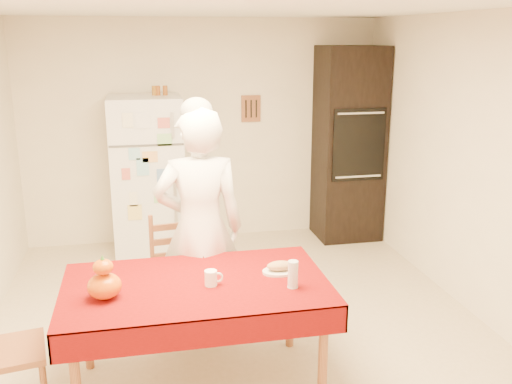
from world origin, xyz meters
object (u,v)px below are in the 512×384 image
object	(u,v)px
pumpkin_lower	(104,286)
wine_glass	(293,274)
refrigerator	(148,176)
chair_far	(178,270)
coffee_mug	(211,278)
oven_cabinet	(349,144)
dining_table	(196,293)
seated_woman	(200,229)
bread_plate	(280,271)

from	to	relation	value
pumpkin_lower	wine_glass	bearing A→B (deg)	-4.30
refrigerator	chair_far	size ratio (longest dim) A/B	1.79
coffee_mug	chair_far	bearing A→B (deg)	99.73
oven_cabinet	coffee_mug	bearing A→B (deg)	-125.46
chair_far	pumpkin_lower	bearing A→B (deg)	-125.06
oven_cabinet	dining_table	distance (m)	3.40
oven_cabinet	seated_woman	distance (m)	2.86
chair_far	dining_table	bearing A→B (deg)	-92.66
pumpkin_lower	bread_plate	bearing A→B (deg)	7.71
chair_far	wine_glass	bearing A→B (deg)	-64.35
refrigerator	bread_plate	distance (m)	2.71
wine_glass	bread_plate	distance (m)	0.25
chair_far	oven_cabinet	bearing A→B (deg)	34.34
oven_cabinet	chair_far	size ratio (longest dim) A/B	2.32
oven_cabinet	wine_glass	world-z (taller)	oven_cabinet
refrigerator	dining_table	size ratio (longest dim) A/B	1.00
oven_cabinet	chair_far	distance (m)	2.87
refrigerator	seated_woman	bearing A→B (deg)	-80.75
wine_glass	bread_plate	size ratio (longest dim) A/B	0.73
chair_far	bread_plate	size ratio (longest dim) A/B	3.96
pumpkin_lower	bread_plate	world-z (taller)	pumpkin_lower
oven_cabinet	pumpkin_lower	size ratio (longest dim) A/B	10.58
oven_cabinet	coffee_mug	xyz separation A→B (m)	(-1.95, -2.74, -0.29)
oven_cabinet	bread_plate	bearing A→B (deg)	-119.19
chair_far	wine_glass	size ratio (longest dim) A/B	5.40
refrigerator	pumpkin_lower	distance (m)	2.76
refrigerator	coffee_mug	bearing A→B (deg)	-83.13
dining_table	seated_woman	size ratio (longest dim) A/B	0.93
bread_plate	oven_cabinet	bearing A→B (deg)	60.81
pumpkin_lower	bread_plate	distance (m)	1.15
dining_table	pumpkin_lower	distance (m)	0.59
oven_cabinet	bread_plate	size ratio (longest dim) A/B	9.17
dining_table	coffee_mug	world-z (taller)	coffee_mug
seated_woman	bread_plate	world-z (taller)	seated_woman
oven_cabinet	wine_glass	size ratio (longest dim) A/B	12.50
coffee_mug	bread_plate	xyz separation A→B (m)	(0.48, 0.11, -0.04)
dining_table	pumpkin_lower	size ratio (longest dim) A/B	8.18
seated_woman	wine_glass	world-z (taller)	seated_woman
seated_woman	chair_far	bearing A→B (deg)	-53.23
dining_table	coffee_mug	xyz separation A→B (m)	(0.09, -0.06, 0.12)
coffee_mug	pumpkin_lower	size ratio (longest dim) A/B	0.48
chair_far	bread_plate	bearing A→B (deg)	-58.05
chair_far	pumpkin_lower	world-z (taller)	chair_far
seated_woman	coffee_mug	distance (m)	0.67
refrigerator	seated_woman	distance (m)	2.06
coffee_mug	oven_cabinet	bearing A→B (deg)	54.54
refrigerator	chair_far	xyz separation A→B (m)	(0.17, -1.81, -0.34)
bread_plate	refrigerator	bearing A→B (deg)	107.27
refrigerator	seated_woman	size ratio (longest dim) A/B	0.93
oven_cabinet	chair_far	bearing A→B (deg)	-138.66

